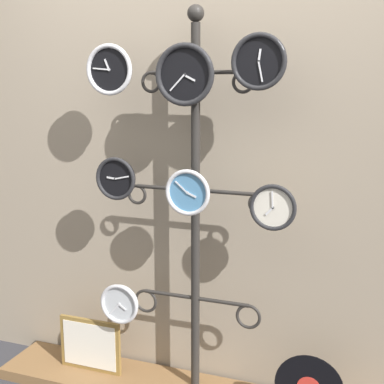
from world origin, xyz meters
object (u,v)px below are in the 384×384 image
Objects in this scene: clock_middle_right at (273,207)px; clock_top_right at (259,62)px; clock_middle_center at (188,192)px; clock_middle_left at (116,178)px; clock_top_left at (110,70)px; display_stand at (195,257)px; picture_frame at (90,345)px; clock_top_center at (185,75)px; clock_bottom_left at (120,304)px.

clock_top_right is at bearing -171.20° from clock_middle_right.
clock_middle_left is at bearing 177.61° from clock_middle_center.
display_stand is at bearing 10.81° from clock_top_left.
picture_frame is at bearing 175.88° from clock_middle_center.
display_stand is 6.88× the size of clock_top_center.
clock_middle_center is at bearing -4.12° from picture_frame.
clock_top_left is 0.71m from clock_middle_center.
clock_top_left is 1.20m from clock_bottom_left.
clock_middle_left is (-0.72, 0.01, -0.56)m from clock_top_right.
clock_middle_left is 0.40m from clock_middle_center.
clock_middle_center is at bearing -2.39° from clock_middle_left.
display_stand is 0.48m from clock_bottom_left.
clock_top_left reaches higher than clock_middle_right.
display_stand is at bearing 167.62° from clock_middle_right.
clock_top_right reaches higher than picture_frame.
clock_top_right is at bearing 0.58° from clock_middle_center.
picture_frame is at bearing 167.33° from clock_bottom_left.
clock_top_left is 1.51m from picture_frame.
clock_top_right is 1.14× the size of clock_middle_right.
clock_bottom_left is (0.04, -0.03, -1.20)m from clock_top_left.
clock_middle_right is at bearing 2.18° from clock_middle_center.
clock_top_center reaches higher than clock_middle_right.
clock_middle_left is 1.01× the size of clock_middle_right.
clock_middle_left is at bearing 179.95° from clock_middle_right.
clock_top_left is at bearing 179.89° from clock_top_center.
picture_frame is (-0.60, -0.06, -0.56)m from display_stand.
clock_middle_left is (0.02, -0.01, -0.54)m from clock_top_left.
picture_frame is (-0.21, 0.03, -0.96)m from clock_middle_left.
clock_middle_center is (0.02, -0.03, -0.55)m from clock_top_center.
clock_middle_right is at bearing -0.71° from clock_top_left.
clock_middle_center is 1.04× the size of clock_middle_right.
clock_bottom_left is at bearing -178.41° from clock_middle_right.
clock_top_left is at bearing 178.27° from clock_top_right.
display_stand is 0.37m from clock_middle_center.
clock_middle_center is (0.42, -0.03, -0.58)m from clock_top_left.
clock_middle_right is 1.34m from picture_frame.
clock_bottom_left is (-0.71, -0.01, -1.23)m from clock_top_right.
clock_middle_right is at bearing -0.05° from clock_middle_left.
clock_top_right is 1.79m from picture_frame.
clock_top_right reaches higher than clock_bottom_left.
clock_middle_right is 0.59× the size of picture_frame.
display_stand is 0.52m from clock_middle_right.
picture_frame is at bearing 172.63° from clock_middle_left.
clock_top_right is 1.14× the size of clock_bottom_left.
display_stand is 8.03× the size of clock_top_right.
clock_middle_right is at bearing -1.56° from picture_frame.
clock_top_left reaches higher than clock_top_center.
display_stand is at bearing 12.75° from clock_middle_left.
display_stand is 0.83m from picture_frame.
clock_middle_left is at bearing 119.26° from clock_bottom_left.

